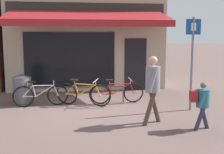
{
  "coord_description": "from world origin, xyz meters",
  "views": [
    {
      "loc": [
        -0.52,
        -8.44,
        2.16
      ],
      "look_at": [
        0.54,
        -0.76,
        1.05
      ],
      "focal_mm": 45.0,
      "sensor_mm": 36.0,
      "label": 1
    }
  ],
  "objects_px": {
    "bicycle_silver": "(41,95)",
    "pedestrian_child": "(201,101)",
    "bicycle_orange": "(83,94)",
    "bicycle_red": "(117,93)",
    "pedestrian_adult": "(153,83)",
    "parking_sign": "(192,54)",
    "litter_bin": "(22,89)"
  },
  "relations": [
    {
      "from": "bicycle_orange",
      "to": "pedestrian_child",
      "type": "distance_m",
      "value": 3.79
    },
    {
      "from": "bicycle_silver",
      "to": "bicycle_red",
      "type": "distance_m",
      "value": 2.44
    },
    {
      "from": "parking_sign",
      "to": "pedestrian_child",
      "type": "bearing_deg",
      "value": -105.89
    },
    {
      "from": "litter_bin",
      "to": "bicycle_silver",
      "type": "bearing_deg",
      "value": -22.78
    },
    {
      "from": "bicycle_orange",
      "to": "pedestrian_adult",
      "type": "height_order",
      "value": "pedestrian_adult"
    },
    {
      "from": "pedestrian_child",
      "to": "litter_bin",
      "type": "distance_m",
      "value": 5.52
    },
    {
      "from": "parking_sign",
      "to": "bicycle_orange",
      "type": "bearing_deg",
      "value": 163.11
    },
    {
      "from": "litter_bin",
      "to": "pedestrian_child",
      "type": "bearing_deg",
      "value": -33.88
    },
    {
      "from": "bicycle_orange",
      "to": "pedestrian_child",
      "type": "bearing_deg",
      "value": -22.9
    },
    {
      "from": "bicycle_silver",
      "to": "pedestrian_adult",
      "type": "relative_size",
      "value": 1.0
    },
    {
      "from": "pedestrian_child",
      "to": "litter_bin",
      "type": "relative_size",
      "value": 1.14
    },
    {
      "from": "pedestrian_child",
      "to": "parking_sign",
      "type": "bearing_deg",
      "value": 84.26
    },
    {
      "from": "bicycle_silver",
      "to": "bicycle_orange",
      "type": "relative_size",
      "value": 0.99
    },
    {
      "from": "litter_bin",
      "to": "parking_sign",
      "type": "relative_size",
      "value": 0.37
    },
    {
      "from": "bicycle_red",
      "to": "pedestrian_adult",
      "type": "relative_size",
      "value": 1.04
    },
    {
      "from": "parking_sign",
      "to": "pedestrian_adult",
      "type": "bearing_deg",
      "value": -142.87
    },
    {
      "from": "pedestrian_child",
      "to": "parking_sign",
      "type": "height_order",
      "value": "parking_sign"
    },
    {
      "from": "bicycle_orange",
      "to": "pedestrian_adult",
      "type": "relative_size",
      "value": 1.01
    },
    {
      "from": "pedestrian_child",
      "to": "pedestrian_adult",
      "type": "bearing_deg",
      "value": 160.05
    },
    {
      "from": "bicycle_orange",
      "to": "bicycle_red",
      "type": "xyz_separation_m",
      "value": [
        1.12,
        0.15,
        -0.02
      ]
    },
    {
      "from": "bicycle_silver",
      "to": "pedestrian_child",
      "type": "relative_size",
      "value": 1.5
    },
    {
      "from": "bicycle_silver",
      "to": "pedestrian_adult",
      "type": "distance_m",
      "value": 3.78
    },
    {
      "from": "litter_bin",
      "to": "parking_sign",
      "type": "bearing_deg",
      "value": -14.89
    },
    {
      "from": "bicycle_red",
      "to": "parking_sign",
      "type": "height_order",
      "value": "parking_sign"
    },
    {
      "from": "bicycle_silver",
      "to": "parking_sign",
      "type": "height_order",
      "value": "parking_sign"
    },
    {
      "from": "pedestrian_child",
      "to": "litter_bin",
      "type": "height_order",
      "value": "pedestrian_child"
    },
    {
      "from": "bicycle_red",
      "to": "litter_bin",
      "type": "relative_size",
      "value": 1.78
    },
    {
      "from": "pedestrian_adult",
      "to": "parking_sign",
      "type": "distance_m",
      "value": 1.98
    },
    {
      "from": "bicycle_orange",
      "to": "pedestrian_child",
      "type": "relative_size",
      "value": 1.52
    },
    {
      "from": "bicycle_silver",
      "to": "pedestrian_child",
      "type": "height_order",
      "value": "pedestrian_child"
    },
    {
      "from": "pedestrian_adult",
      "to": "litter_bin",
      "type": "relative_size",
      "value": 1.71
    },
    {
      "from": "bicycle_red",
      "to": "pedestrian_adult",
      "type": "distance_m",
      "value": 2.4
    }
  ]
}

